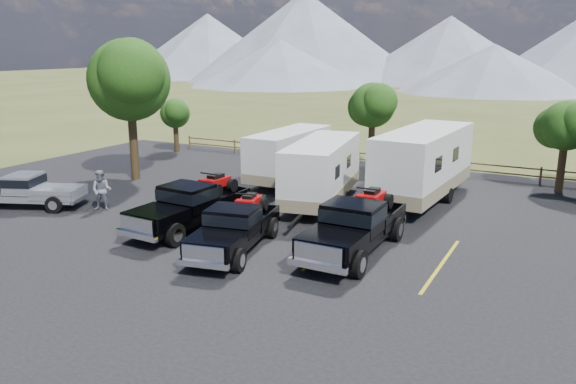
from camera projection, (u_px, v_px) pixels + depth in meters
The scene contains 18 objects.
ground at pixel (232, 274), 18.68m from camera, with size 320.00×320.00×0.00m, color #404B1F.
asphalt_lot at pixel (276, 246), 21.24m from camera, with size 44.00×34.00×0.04m, color black.
stall_lines at pixel (288, 238), 22.09m from camera, with size 12.12×5.50×0.01m.
tree_big_nw at pixel (129, 80), 30.71m from camera, with size 5.54×5.18×7.84m.
tree_ne_a at pixel (566, 126), 28.28m from camera, with size 3.11×2.92×4.76m.
tree_north at pixel (372, 105), 34.91m from camera, with size 3.46×3.24×5.25m.
tree_nw_small at pixel (175, 114), 39.82m from camera, with size 2.59×2.43×3.85m.
rail_fence at pixel (432, 164), 33.44m from camera, with size 36.12×0.12×1.00m.
mountain_range at pixel (496, 45), 110.82m from camera, with size 209.00×71.00×20.00m.
rig_left at pixel (191, 204), 23.16m from camera, with size 2.40×6.31×2.08m.
rig_center at pixel (235, 227), 20.55m from camera, with size 2.89×5.89×1.88m.
rig_right at pixel (355, 225), 20.34m from camera, with size 2.26×6.40×2.14m.
trailer_left at pixel (289, 155), 30.98m from camera, with size 2.21×8.21×2.86m.
trailer_center at pixel (322, 172), 26.45m from camera, with size 3.52×8.82×3.05m.
trailer_right at pixel (423, 164), 26.96m from camera, with size 3.04×10.07×3.49m.
pickup_silver at pixel (28, 190), 26.16m from camera, with size 5.52×3.56×1.58m.
person_a at pixel (175, 209), 23.02m from camera, with size 0.60×0.40×1.65m, color silver.
person_b at pixel (102, 190), 25.63m from camera, with size 0.91×0.71×1.88m, color slate.
Camera 1 is at (9.83, -14.49, 7.30)m, focal length 35.00 mm.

